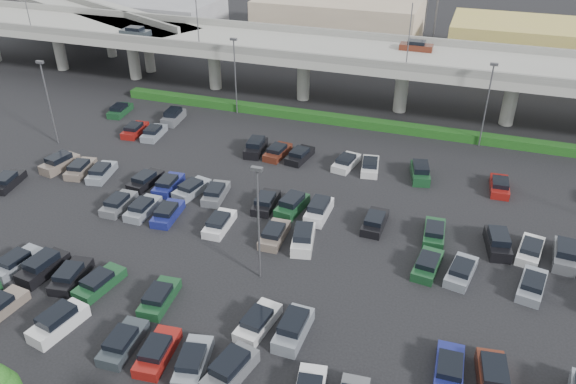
{
  "coord_description": "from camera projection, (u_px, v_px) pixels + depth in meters",
  "views": [
    {
      "loc": [
        14.13,
        -41.91,
        29.7
      ],
      "look_at": [
        -1.23,
        2.69,
        2.0
      ],
      "focal_mm": 35.0,
      "sensor_mm": 36.0,
      "label": 1
    }
  ],
  "objects": [
    {
      "name": "hedge",
      "position": [
        352.0,
        121.0,
        73.28
      ],
      "size": [
        66.0,
        1.6,
        1.1
      ],
      "primitive_type": "cube",
      "color": "#124013",
      "rests_on": "ground"
    },
    {
      "name": "distant_buildings",
      "position": [
        471.0,
        35.0,
        98.2
      ],
      "size": [
        138.0,
        24.0,
        9.0
      ],
      "color": "gray",
      "rests_on": "ground"
    },
    {
      "name": "overpass",
      "position": [
        366.0,
        58.0,
        75.81
      ],
      "size": [
        150.0,
        13.0,
        15.8
      ],
      "color": "#9B9B92",
      "rests_on": "ground"
    },
    {
      "name": "parked_cars",
      "position": [
        274.0,
        244.0,
        49.57
      ],
      "size": [
        63.13,
        41.64,
        1.67
      ],
      "color": "#522216",
      "rests_on": "ground"
    },
    {
      "name": "light_poles",
      "position": [
        257.0,
        152.0,
        52.81
      ],
      "size": [
        66.9,
        48.38,
        10.3
      ],
      "color": "#525258",
      "rests_on": "ground"
    },
    {
      "name": "ground",
      "position": [
        291.0,
        226.0,
        53.18
      ],
      "size": [
        280.0,
        280.0,
        0.0
      ],
      "primitive_type": "plane",
      "color": "black"
    },
    {
      "name": "on_ramp",
      "position": [
        91.0,
        12.0,
        99.43
      ],
      "size": [
        50.93,
        30.13,
        8.8
      ],
      "color": "#9B9B92",
      "rests_on": "ground"
    }
  ]
}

